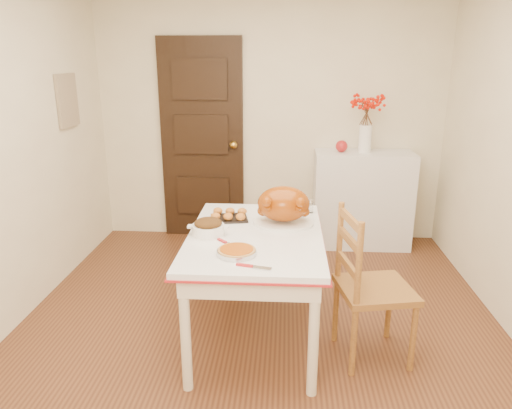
# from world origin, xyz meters

# --- Properties ---
(floor) EXTENTS (3.50, 4.00, 0.00)m
(floor) POSITION_xyz_m (0.00, 0.00, 0.00)
(floor) COLOR #462617
(floor) RESTS_ON ground
(wall_back) EXTENTS (3.50, 0.00, 2.50)m
(wall_back) POSITION_xyz_m (0.00, 2.00, 1.25)
(wall_back) COLOR beige
(wall_back) RESTS_ON ground
(wall_front) EXTENTS (3.50, 0.00, 2.50)m
(wall_front) POSITION_xyz_m (0.00, -2.00, 1.25)
(wall_front) COLOR beige
(wall_front) RESTS_ON ground
(door_back) EXTENTS (0.85, 0.06, 2.06)m
(door_back) POSITION_xyz_m (-0.70, 1.97, 1.03)
(door_back) COLOR black
(door_back) RESTS_ON ground
(photo_board) EXTENTS (0.03, 0.35, 0.45)m
(photo_board) POSITION_xyz_m (-1.73, 1.20, 1.50)
(photo_board) COLOR tan
(photo_board) RESTS_ON ground
(sideboard) EXTENTS (0.96, 0.43, 0.96)m
(sideboard) POSITION_xyz_m (0.94, 1.78, 0.48)
(sideboard) COLOR silver
(sideboard) RESTS_ON floor
(kitchen_table) EXTENTS (0.88, 1.28, 0.77)m
(kitchen_table) POSITION_xyz_m (-0.02, -0.01, 0.38)
(kitchen_table) COLOR white
(kitchen_table) RESTS_ON floor
(chair_oak) EXTENTS (0.51, 0.51, 0.99)m
(chair_oak) POSITION_xyz_m (0.74, -0.16, 0.49)
(chair_oak) COLOR #A3682A
(chair_oak) RESTS_ON floor
(berry_vase) EXTENTS (0.29, 0.29, 0.55)m
(berry_vase) POSITION_xyz_m (0.93, 1.78, 1.24)
(berry_vase) COLOR white
(berry_vase) RESTS_ON sideboard
(apple) EXTENTS (0.12, 0.12, 0.12)m
(apple) POSITION_xyz_m (0.71, 1.78, 1.02)
(apple) COLOR #AB1B1E
(apple) RESTS_ON sideboard
(turkey_platter) EXTENTS (0.42, 0.34, 0.26)m
(turkey_platter) POSITION_xyz_m (0.16, 0.18, 0.90)
(turkey_platter) COLOR #91400B
(turkey_platter) RESTS_ON kitchen_table
(pumpkin_pie) EXTENTS (0.25, 0.25, 0.05)m
(pumpkin_pie) POSITION_xyz_m (-0.10, -0.36, 0.79)
(pumpkin_pie) COLOR #A4480B
(pumpkin_pie) RESTS_ON kitchen_table
(stuffing_dish) EXTENTS (0.28, 0.22, 0.10)m
(stuffing_dish) POSITION_xyz_m (-0.32, -0.05, 0.82)
(stuffing_dish) COLOR #46280D
(stuffing_dish) RESTS_ON kitchen_table
(rolls_tray) EXTENTS (0.28, 0.24, 0.07)m
(rolls_tray) POSITION_xyz_m (-0.22, 0.26, 0.80)
(rolls_tray) COLOR #C86B27
(rolls_tray) RESTS_ON kitchen_table
(pie_server) EXTENTS (0.21, 0.10, 0.01)m
(pie_server) POSITION_xyz_m (0.01, -0.53, 0.77)
(pie_server) COLOR silver
(pie_server) RESTS_ON kitchen_table
(carving_knife) EXTENTS (0.20, 0.20, 0.01)m
(carving_knife) POSITION_xyz_m (-0.16, -0.22, 0.77)
(carving_knife) COLOR silver
(carving_knife) RESTS_ON kitchen_table
(drinking_glass) EXTENTS (0.07, 0.07, 0.12)m
(drinking_glass) POSITION_xyz_m (0.06, 0.51, 0.83)
(drinking_glass) COLOR white
(drinking_glass) RESTS_ON kitchen_table
(shaker_pair) EXTENTS (0.10, 0.06, 0.10)m
(shaker_pair) POSITION_xyz_m (0.33, 0.45, 0.82)
(shaker_pair) COLOR white
(shaker_pair) RESTS_ON kitchen_table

